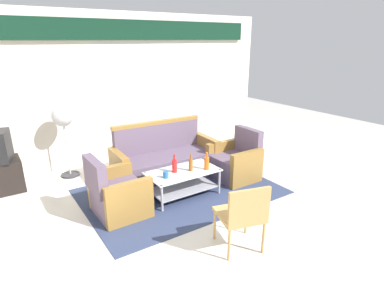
{
  "coord_description": "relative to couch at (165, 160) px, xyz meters",
  "views": [
    {
      "loc": [
        -2.42,
        -3.0,
        2.31
      ],
      "look_at": [
        0.14,
        0.85,
        0.65
      ],
      "focal_mm": 29.93,
      "sensor_mm": 36.0,
      "label": 1
    }
  ],
  "objects": [
    {
      "name": "wall_back",
      "position": [
        -0.07,
        1.46,
        1.16
      ],
      "size": [
        6.52,
        0.19,
        2.8
      ],
      "color": "silver",
      "rests_on": "ground"
    },
    {
      "name": "coffee_table",
      "position": [
        -0.11,
        -0.77,
        -0.04
      ],
      "size": [
        1.1,
        0.6,
        0.4
      ],
      "color": "silver",
      "rests_on": "rug"
    },
    {
      "name": "ground_plane",
      "position": [
        -0.07,
        -1.59,
        -0.32
      ],
      "size": [
        14.0,
        14.0,
        0.0
      ],
      "primitive_type": "plane",
      "color": "beige"
    },
    {
      "name": "bottle_orange",
      "position": [
        0.23,
        -0.91,
        0.2
      ],
      "size": [
        0.08,
        0.08,
        0.28
      ],
      "color": "#D85919",
      "rests_on": "coffee_table"
    },
    {
      "name": "armchair_left",
      "position": [
        -1.16,
        -0.73,
        -0.03
      ],
      "size": [
        0.71,
        0.77,
        0.85
      ],
      "rotation": [
        0.0,
        0.0,
        -1.55
      ],
      "color": "#5B4C60",
      "rests_on": "rug"
    },
    {
      "name": "cup",
      "position": [
        -0.45,
        -0.84,
        0.14
      ],
      "size": [
        0.08,
        0.08,
        0.1
      ],
      "primitive_type": "cylinder",
      "color": "#2659A5",
      "rests_on": "coffee_table"
    },
    {
      "name": "wicker_chair",
      "position": [
        -0.29,
        -2.31,
        0.18
      ],
      "size": [
        0.59,
        0.59,
        0.84
      ],
      "rotation": [
        0.0,
        0.0,
        -0.27
      ],
      "color": "#AD844C",
      "rests_on": "ground"
    },
    {
      "name": "rug",
      "position": [
        -0.08,
        -0.64,
        -0.31
      ],
      "size": [
        2.99,
        2.07,
        0.01
      ],
      "primitive_type": "cube",
      "color": "#2D3856",
      "rests_on": "ground"
    },
    {
      "name": "armchair_right",
      "position": [
        1.01,
        -0.7,
        -0.03
      ],
      "size": [
        0.7,
        0.76,
        0.85
      ],
      "rotation": [
        0.0,
        0.0,
        1.57
      ],
      "color": "#5B4C60",
      "rests_on": "rug"
    },
    {
      "name": "pedestal_fan",
      "position": [
        -1.38,
        1.01,
        0.7
      ],
      "size": [
        0.36,
        0.36,
        1.27
      ],
      "color": "#2D2D33",
      "rests_on": "ground"
    },
    {
      "name": "couch",
      "position": [
        0.0,
        0.0,
        0.0
      ],
      "size": [
        1.82,
        0.8,
        0.96
      ],
      "rotation": [
        0.0,
        0.0,
        3.11
      ],
      "color": "#5B4C60",
      "rests_on": "rug"
    },
    {
      "name": "bottle_brown",
      "position": [
        0.0,
        -0.82,
        0.2
      ],
      "size": [
        0.06,
        0.06,
        0.27
      ],
      "color": "brown",
      "rests_on": "coffee_table"
    },
    {
      "name": "bottle_red",
      "position": [
        -0.23,
        -0.73,
        0.2
      ],
      "size": [
        0.08,
        0.08,
        0.28
      ],
      "color": "red",
      "rests_on": "coffee_table"
    }
  ]
}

